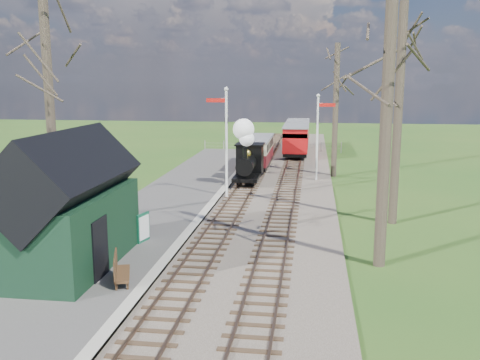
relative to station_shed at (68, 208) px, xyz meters
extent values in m
plane|color=#26551A|center=(4.30, -4.00, -2.27)|extent=(140.00, 140.00, 0.00)
ellipsoid|color=#385B23|center=(-20.70, 56.00, -17.03)|extent=(57.60, 36.00, 16.20)
ellipsoid|color=#385B23|center=(14.30, 61.00, -20.31)|extent=(70.40, 44.00, 19.80)
ellipsoid|color=#385B23|center=(-3.70, 66.00, -18.67)|extent=(64.00, 40.00, 18.00)
cube|color=brown|center=(5.60, 18.00, -2.22)|extent=(8.00, 60.00, 0.10)
cube|color=brown|center=(3.80, 18.00, -2.13)|extent=(0.07, 60.00, 0.12)
cube|color=brown|center=(4.80, 18.00, -2.13)|extent=(0.07, 60.00, 0.12)
cube|color=#38281C|center=(4.30, 18.00, -2.17)|extent=(1.60, 60.00, 0.09)
cube|color=brown|center=(6.40, 18.00, -2.13)|extent=(0.07, 60.00, 0.12)
cube|color=brown|center=(7.40, 18.00, -2.13)|extent=(0.07, 60.00, 0.12)
cube|color=#38281C|center=(6.90, 18.00, -2.17)|extent=(1.60, 60.00, 0.09)
cube|color=#474442|center=(0.80, 10.00, -2.17)|extent=(5.00, 44.00, 0.20)
cube|color=#B2AD9E|center=(3.10, 10.00, -2.16)|extent=(0.40, 44.00, 0.21)
cube|color=black|center=(0.00, 0.00, -0.77)|extent=(3.00, 6.00, 2.60)
cube|color=black|center=(0.00, 0.00, 1.08)|extent=(3.25, 6.30, 3.25)
cube|color=black|center=(1.52, -1.00, -1.07)|extent=(0.06, 1.20, 2.00)
cylinder|color=silver|center=(3.60, 12.00, 0.73)|extent=(0.14, 0.14, 6.00)
sphere|color=silver|center=(3.60, 12.00, 3.83)|extent=(0.24, 0.24, 0.24)
cube|color=#B7140F|center=(3.05, 12.00, 3.23)|extent=(1.10, 0.08, 0.22)
cube|color=black|center=(3.60, 12.00, 2.13)|extent=(0.18, 0.06, 0.30)
cylinder|color=silver|center=(8.60, 18.00, 0.48)|extent=(0.14, 0.14, 5.50)
sphere|color=silver|center=(8.60, 18.00, 3.33)|extent=(0.24, 0.24, 0.24)
cube|color=#B7140F|center=(9.15, 18.00, 2.73)|extent=(1.10, 0.08, 0.22)
cube|color=black|center=(8.60, 18.00, 1.63)|extent=(0.18, 0.06, 0.30)
cylinder|color=#382D23|center=(-3.00, 5.00, 3.23)|extent=(0.41, 0.41, 11.00)
cylinder|color=#382D23|center=(10.80, 2.00, 3.73)|extent=(0.42, 0.42, 12.00)
cylinder|color=#382D23|center=(12.10, 8.00, 2.73)|extent=(0.40, 0.40, 10.00)
cylinder|color=#382D23|center=(9.80, 20.00, 2.23)|extent=(0.39, 0.39, 9.00)
cube|color=slate|center=(4.60, 32.00, -1.52)|extent=(12.60, 0.02, 0.01)
cube|color=slate|center=(4.60, 32.00, -1.82)|extent=(12.60, 0.02, 0.02)
cylinder|color=slate|center=(4.60, 32.00, -1.77)|extent=(0.08, 0.08, 1.00)
cube|color=black|center=(4.30, 16.08, -1.65)|extent=(1.56, 3.67, 0.23)
cylinder|color=black|center=(4.30, 15.53, -0.83)|extent=(1.01, 2.38, 1.01)
cube|color=black|center=(4.30, 17.18, -0.74)|extent=(1.65, 1.47, 1.83)
cylinder|color=black|center=(4.30, 14.62, 0.00)|extent=(0.26, 0.26, 0.73)
sphere|color=gold|center=(4.30, 15.81, -0.19)|extent=(0.48, 0.48, 0.48)
sphere|color=white|center=(4.40, 14.62, 0.87)|extent=(0.92, 0.92, 0.92)
sphere|color=white|center=(4.20, 14.71, 1.42)|extent=(1.28, 1.28, 1.28)
cylinder|color=black|center=(3.80, 14.98, -1.77)|extent=(0.09, 0.59, 0.59)
cylinder|color=black|center=(4.80, 14.98, -1.77)|extent=(0.09, 0.59, 0.59)
cube|color=black|center=(4.30, 22.08, -1.75)|extent=(1.74, 6.42, 0.28)
cube|color=maroon|center=(4.30, 22.08, -1.20)|extent=(1.83, 6.42, 0.83)
cube|color=#BDB48F|center=(4.30, 22.08, -0.37)|extent=(1.83, 6.42, 0.83)
cube|color=slate|center=(4.30, 22.08, 0.09)|extent=(1.93, 6.60, 0.11)
cube|color=black|center=(6.90, 28.58, -1.71)|extent=(1.92, 5.06, 0.30)
cube|color=#A70D0F|center=(6.90, 28.58, -1.11)|extent=(2.02, 5.06, 0.91)
cube|color=#BDB48F|center=(6.90, 28.58, -0.19)|extent=(2.02, 5.06, 0.91)
cube|color=slate|center=(6.90, 28.58, 0.31)|extent=(2.13, 5.26, 0.12)
cube|color=black|center=(6.90, 34.08, -1.71)|extent=(1.92, 5.06, 0.30)
cube|color=#A70D0F|center=(6.90, 34.08, -1.11)|extent=(2.02, 5.06, 0.91)
cube|color=#BDB48F|center=(6.90, 34.08, -0.19)|extent=(2.02, 5.06, 0.91)
cube|color=slate|center=(6.90, 34.08, 0.31)|extent=(2.13, 5.26, 0.12)
cube|color=#104D34|center=(1.64, 3.05, -1.48)|extent=(0.29, 0.79, 1.17)
cube|color=silver|center=(1.69, 3.04, -1.48)|extent=(0.20, 0.67, 0.95)
cube|color=#492F1A|center=(2.32, -1.25, -1.81)|extent=(0.94, 1.66, 0.07)
cube|color=#492F1A|center=(2.13, -1.31, -1.50)|extent=(0.56, 1.53, 0.68)
cube|color=#492F1A|center=(2.50, -1.93, -1.95)|extent=(0.07, 0.07, 0.23)
cube|color=#492F1A|center=(2.15, -0.56, -1.95)|extent=(0.07, 0.07, 0.23)
imported|color=#1A202F|center=(1.29, -1.55, -1.34)|extent=(0.39, 0.56, 1.46)
camera|label=1|loc=(8.30, -16.94, 4.39)|focal=40.00mm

